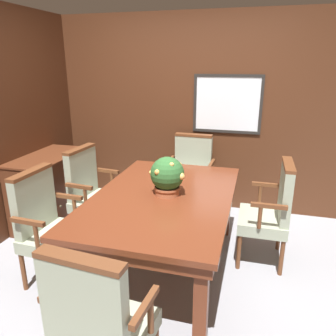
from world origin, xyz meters
TOP-DOWN VIEW (x-y plane):
  - ground_plane at (0.00, 0.00)m, footprint 14.00×14.00m
  - wall_back at (0.00, 1.76)m, footprint 7.20×0.08m
  - dining_table at (0.10, 0.17)m, footprint 1.19×1.85m
  - chair_head_near at (0.11, -1.13)m, footprint 0.59×0.49m
  - chair_head_far at (0.09, 1.47)m, footprint 0.57×0.46m
  - chair_left_far at (-0.83, 0.57)m, footprint 0.49×0.59m
  - chair_right_far at (1.04, 0.59)m, footprint 0.45×0.56m
  - chair_left_near at (-0.84, -0.21)m, footprint 0.47×0.58m
  - potted_plant at (0.13, 0.19)m, footprint 0.32×0.30m
  - sideboard_cabinet at (-1.46, 0.75)m, footprint 0.53×1.00m

SIDE VIEW (x-z plane):
  - ground_plane at x=0.00m, z-range 0.00..0.00m
  - sideboard_cabinet at x=-1.46m, z-range 0.00..0.84m
  - chair_head_near at x=0.11m, z-range 0.04..1.05m
  - chair_head_far at x=0.09m, z-range 0.04..1.05m
  - chair_left_far at x=-0.83m, z-range 0.04..1.05m
  - chair_right_far at x=1.04m, z-range 0.04..1.05m
  - chair_left_near at x=-0.84m, z-range 0.04..1.05m
  - dining_table at x=0.10m, z-range 0.29..1.04m
  - potted_plant at x=0.13m, z-range 0.76..1.10m
  - wall_back at x=0.00m, z-range 0.00..2.45m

